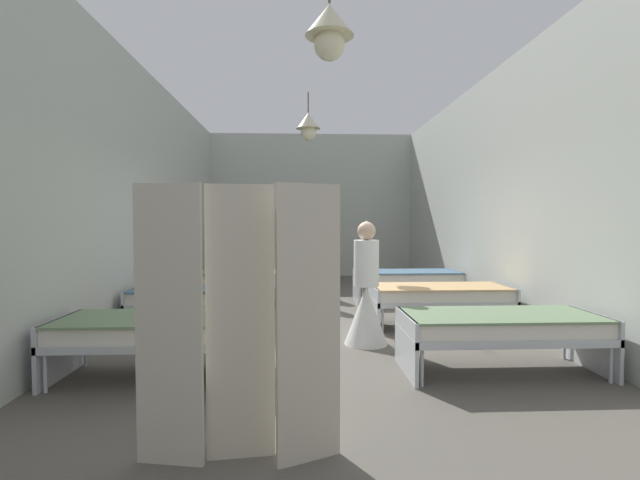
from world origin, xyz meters
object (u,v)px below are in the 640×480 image
bed_left_row_0 (160,331)px  nurse_mid_aisle (366,300)px  bed_right_row_0 (500,327)px  privacy_screen (240,324)px  nurse_far_aisle (306,268)px  bed_left_row_1 (203,297)px  potted_plant (308,259)px  bed_left_row_2 (226,279)px  bed_right_row_2 (407,278)px  bed_right_row_1 (440,295)px  nurse_near_aisle (301,274)px

bed_left_row_0 → nurse_mid_aisle: nurse_mid_aisle is taller
bed_right_row_0 → privacy_screen: privacy_screen is taller
nurse_far_aisle → bed_left_row_1: bearing=-33.9°
bed_left_row_0 → privacy_screen: 1.86m
nurse_far_aisle → potted_plant: (0.04, 0.06, 0.19)m
bed_left_row_2 → privacy_screen: privacy_screen is taller
bed_left_row_1 → bed_right_row_2: size_ratio=1.00×
bed_left_row_0 → bed_right_row_0: bearing=0.0°
bed_right_row_1 → nurse_far_aisle: 3.39m
bed_left_row_2 → potted_plant: size_ratio=1.46×
bed_left_row_0 → bed_right_row_0: 3.27m
bed_left_row_0 → bed_right_row_1: same height
bed_left_row_2 → potted_plant: bearing=34.0°
bed_left_row_0 → nurse_mid_aisle: size_ratio=1.28×
bed_right_row_0 → nurse_near_aisle: (-1.93, 3.84, 0.09)m
bed_left_row_2 → nurse_near_aisle: 1.35m
bed_left_row_2 → nurse_mid_aisle: nurse_mid_aisle is taller
bed_right_row_1 → bed_right_row_2: 1.90m
bed_right_row_1 → nurse_near_aisle: bearing=134.8°
bed_left_row_1 → bed_right_row_1: 3.27m
bed_right_row_1 → potted_plant: 3.42m
potted_plant → privacy_screen: privacy_screen is taller
nurse_near_aisle → bed_left_row_0: bearing=129.2°
nurse_mid_aisle → potted_plant: bearing=-37.8°
bed_right_row_2 → privacy_screen: privacy_screen is taller
bed_left_row_1 → bed_right_row_2: (3.27, 1.90, 0.00)m
nurse_mid_aisle → potted_plant: nurse_mid_aisle is taller
bed_left_row_1 → potted_plant: potted_plant is taller
bed_left_row_0 → nurse_near_aisle: bearing=70.7°
bed_left_row_0 → nurse_near_aisle: size_ratio=1.28×
potted_plant → nurse_far_aisle: bearing=-126.6°
bed_right_row_1 → nurse_near_aisle: nurse_near_aisle is taller
nurse_far_aisle → bed_right_row_1: bearing=25.8°
bed_right_row_0 → bed_left_row_2: same height
bed_right_row_1 → potted_plant: size_ratio=1.46×
nurse_near_aisle → nurse_mid_aisle: same height
bed_left_row_2 → bed_left_row_1: bearing=-90.0°
bed_left_row_0 → bed_right_row_0: same height
bed_right_row_0 → bed_right_row_1: 1.90m
bed_right_row_2 → privacy_screen: size_ratio=1.12×
bed_right_row_2 → nurse_mid_aisle: nurse_mid_aisle is taller
bed_right_row_1 → privacy_screen: bearing=-124.0°
bed_left_row_1 → nurse_near_aisle: size_ratio=1.28×
nurse_near_aisle → potted_plant: bearing=-39.6°
bed_left_row_1 → nurse_far_aisle: nurse_far_aisle is taller
bed_left_row_1 → bed_right_row_1: (3.27, 0.00, 0.00)m
bed_left_row_1 → bed_left_row_2: (0.00, 1.90, 0.00)m
bed_left_row_0 → nurse_mid_aisle: 2.36m
bed_right_row_1 → nurse_mid_aisle: nurse_mid_aisle is taller
bed_left_row_0 → bed_right_row_1: (3.27, 1.90, 0.00)m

